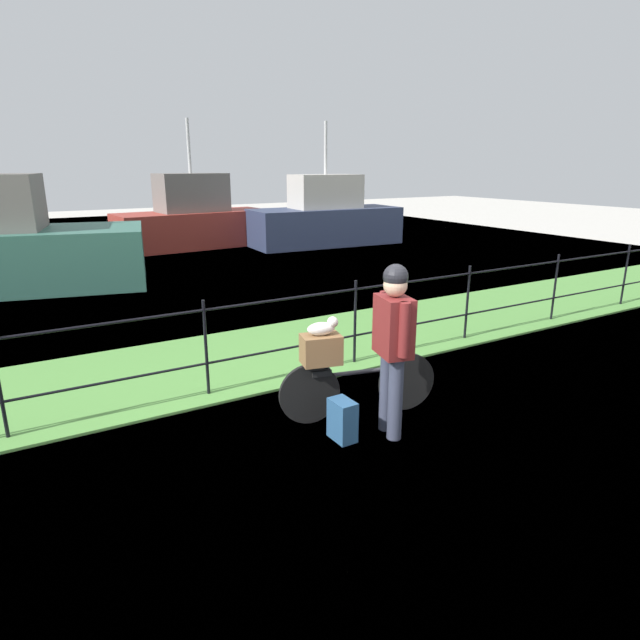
{
  "coord_description": "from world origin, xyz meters",
  "views": [
    {
      "loc": [
        -2.77,
        -3.55,
        2.54
      ],
      "look_at": [
        0.1,
        1.31,
        0.9
      ],
      "focal_mm": 30.1,
      "sensor_mm": 36.0,
      "label": 1
    }
  ],
  "objects_px": {
    "terrier_dog": "(323,327)",
    "cyclist_person": "(393,336)",
    "moored_boat_far": "(193,221)",
    "bicycle_main": "(357,386)",
    "wooden_crate": "(321,349)",
    "backpack_on_paving": "(342,420)",
    "moored_boat_near": "(325,219)"
  },
  "relations": [
    {
      "from": "wooden_crate",
      "to": "cyclist_person",
      "type": "height_order",
      "value": "cyclist_person"
    },
    {
      "from": "moored_boat_far",
      "to": "moored_boat_near",
      "type": "bearing_deg",
      "value": -22.75
    },
    {
      "from": "terrier_dog",
      "to": "moored_boat_far",
      "type": "distance_m",
      "value": 12.65
    },
    {
      "from": "terrier_dog",
      "to": "moored_boat_far",
      "type": "relative_size",
      "value": 0.07
    },
    {
      "from": "terrier_dog",
      "to": "cyclist_person",
      "type": "bearing_deg",
      "value": -53.16
    },
    {
      "from": "wooden_crate",
      "to": "backpack_on_paving",
      "type": "xyz_separation_m",
      "value": [
        -0.02,
        -0.43,
        -0.58
      ]
    },
    {
      "from": "moored_boat_near",
      "to": "backpack_on_paving",
      "type": "bearing_deg",
      "value": -120.37
    },
    {
      "from": "terrier_dog",
      "to": "cyclist_person",
      "type": "relative_size",
      "value": 0.19
    },
    {
      "from": "terrier_dog",
      "to": "wooden_crate",
      "type": "bearing_deg",
      "value": 166.58
    },
    {
      "from": "cyclist_person",
      "to": "backpack_on_paving",
      "type": "xyz_separation_m",
      "value": [
        -0.46,
        0.14,
        -0.8
      ]
    },
    {
      "from": "wooden_crate",
      "to": "terrier_dog",
      "type": "distance_m",
      "value": 0.23
    },
    {
      "from": "terrier_dog",
      "to": "cyclist_person",
      "type": "height_order",
      "value": "cyclist_person"
    },
    {
      "from": "wooden_crate",
      "to": "cyclist_person",
      "type": "bearing_deg",
      "value": -51.9
    },
    {
      "from": "moored_boat_near",
      "to": "cyclist_person",
      "type": "bearing_deg",
      "value": -118.27
    },
    {
      "from": "bicycle_main",
      "to": "terrier_dog",
      "type": "height_order",
      "value": "terrier_dog"
    },
    {
      "from": "wooden_crate",
      "to": "terrier_dog",
      "type": "bearing_deg",
      "value": -13.42
    },
    {
      "from": "wooden_crate",
      "to": "backpack_on_paving",
      "type": "height_order",
      "value": "wooden_crate"
    },
    {
      "from": "bicycle_main",
      "to": "moored_boat_far",
      "type": "distance_m",
      "value": 12.67
    },
    {
      "from": "terrier_dog",
      "to": "backpack_on_paving",
      "type": "distance_m",
      "value": 0.91
    },
    {
      "from": "bicycle_main",
      "to": "backpack_on_paving",
      "type": "bearing_deg",
      "value": -139.85
    },
    {
      "from": "bicycle_main",
      "to": "cyclist_person",
      "type": "bearing_deg",
      "value": -82.61
    },
    {
      "from": "bicycle_main",
      "to": "wooden_crate",
      "type": "height_order",
      "value": "wooden_crate"
    },
    {
      "from": "cyclist_person",
      "to": "moored_boat_far",
      "type": "xyz_separation_m",
      "value": [
        2.22,
        12.93,
        -0.17
      ]
    },
    {
      "from": "backpack_on_paving",
      "to": "moored_boat_far",
      "type": "bearing_deg",
      "value": 166.94
    },
    {
      "from": "backpack_on_paving",
      "to": "bicycle_main",
      "type": "bearing_deg",
      "value": 128.93
    },
    {
      "from": "cyclist_person",
      "to": "moored_boat_far",
      "type": "height_order",
      "value": "moored_boat_far"
    },
    {
      "from": "cyclist_person",
      "to": "wooden_crate",
      "type": "bearing_deg",
      "value": 128.1
    },
    {
      "from": "wooden_crate",
      "to": "backpack_on_paving",
      "type": "bearing_deg",
      "value": -92.43
    },
    {
      "from": "terrier_dog",
      "to": "moored_boat_near",
      "type": "xyz_separation_m",
      "value": [
        6.51,
        10.75,
        -0.17
      ]
    },
    {
      "from": "bicycle_main",
      "to": "moored_boat_near",
      "type": "bearing_deg",
      "value": 60.44
    },
    {
      "from": "backpack_on_paving",
      "to": "moored_boat_far",
      "type": "xyz_separation_m",
      "value": [
        2.68,
        12.79,
        0.63
      ]
    },
    {
      "from": "bicycle_main",
      "to": "backpack_on_paving",
      "type": "xyz_separation_m",
      "value": [
        -0.4,
        -0.34,
        -0.14
      ]
    }
  ]
}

